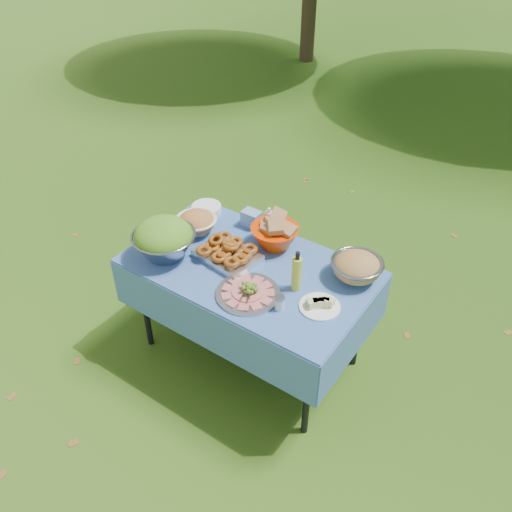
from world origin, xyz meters
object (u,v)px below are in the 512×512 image
Objects in this scene: bread_bowl at (275,232)px; oil_bottle at (297,271)px; pasta_bowl_steel at (357,267)px; plate_stack at (206,209)px; picnic_table at (250,312)px; salad_bowl at (164,239)px; charcuterie_platter at (248,289)px.

oil_bottle reaches higher than bread_bowl.
plate_stack is at bearing 177.53° from pasta_bowl_steel.
oil_bottle is at bearing -1.96° from picnic_table.
oil_bottle is at bearing -40.35° from bread_bowl.
pasta_bowl_steel reaches higher than picnic_table.
salad_bowl is at bearing -155.67° from pasta_bowl_steel.
charcuterie_platter is (0.62, -0.00, -0.08)m from salad_bowl.
picnic_table is 0.78m from pasta_bowl_steel.
charcuterie_platter is at bearing -36.19° from plate_stack.
salad_bowl reaches higher than picnic_table.
oil_bottle is at bearing 45.64° from charcuterie_platter.
plate_stack is 0.67× the size of pasta_bowl_steel.
bread_bowl reaches higher than pasta_bowl_steel.
pasta_bowl_steel is 0.82× the size of charcuterie_platter.
picnic_table is 7.24× the size of plate_stack.
pasta_bowl_steel is (0.56, 0.00, -0.02)m from bread_bowl.
oil_bottle is (0.33, -0.28, 0.03)m from bread_bowl.
bread_bowl reaches higher than charcuterie_platter.
oil_bottle is (0.82, 0.19, 0.00)m from salad_bowl.
pasta_bowl_steel is at bearing 50.01° from oil_bottle.
oil_bottle reaches higher than pasta_bowl_steel.
charcuterie_platter is (-0.43, -0.48, -0.04)m from pasta_bowl_steel.
bread_bowl is 1.00× the size of pasta_bowl_steel.
picnic_table is 3.79× the size of salad_bowl.
plate_stack is 0.55× the size of charcuterie_platter.
pasta_bowl_steel is at bearing 25.32° from picnic_table.
plate_stack is (-0.10, 0.52, -0.10)m from salad_bowl.
salad_bowl is 0.63m from charcuterie_platter.
oil_bottle reaches higher than charcuterie_platter.
salad_bowl is 1.28× the size of pasta_bowl_steel.
oil_bottle is at bearing 13.40° from salad_bowl.
charcuterie_platter is (0.14, -0.21, 0.42)m from picnic_table.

